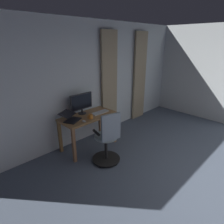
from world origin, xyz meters
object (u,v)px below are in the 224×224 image
at_px(office_chair, 108,140).
at_px(computer_mouse, 84,121).
at_px(laptop, 71,118).
at_px(computer_monitor, 81,102).
at_px(computer_keyboard, 100,112).
at_px(desk, 88,121).
at_px(mug_coffee, 91,116).

relative_size(office_chair, computer_mouse, 10.72).
xyz_separation_m(laptop, computer_mouse, (-0.14, 0.26, -0.04)).
distance_m(computer_monitor, computer_keyboard, 0.47).
bearing_deg(laptop, computer_monitor, 175.31).
bearing_deg(desk, mug_coffee, 69.83).
relative_size(laptop, computer_mouse, 4.60).
distance_m(office_chair, computer_keyboard, 0.82).
distance_m(desk, computer_mouse, 0.38).
distance_m(computer_monitor, mug_coffee, 0.42).
height_order(desk, computer_monitor, computer_monitor).
height_order(office_chair, laptop, office_chair).
bearing_deg(office_chair, computer_monitor, 98.84).
bearing_deg(computer_monitor, laptop, 21.21).
bearing_deg(desk, computer_mouse, 40.01).
relative_size(desk, computer_monitor, 2.21).
relative_size(desk, computer_mouse, 12.09).
relative_size(computer_monitor, computer_mouse, 5.47).
xyz_separation_m(desk, mug_coffee, (0.06, 0.17, 0.17)).
xyz_separation_m(computer_keyboard, computer_mouse, (0.56, 0.16, 0.01)).
xyz_separation_m(office_chair, computer_monitor, (-0.09, -0.91, 0.52)).
distance_m(desk, mug_coffee, 0.25).
relative_size(computer_keyboard, computer_mouse, 4.13).
bearing_deg(computer_monitor, desk, 95.57).
bearing_deg(computer_mouse, laptop, -61.23).
height_order(desk, office_chair, office_chair).
relative_size(desk, laptop, 2.63).
relative_size(desk, office_chair, 1.13).
xyz_separation_m(desk, computer_monitor, (0.02, -0.18, 0.38)).
bearing_deg(computer_keyboard, laptop, -8.07).
xyz_separation_m(desk, office_chair, (0.11, 0.73, -0.14)).
distance_m(computer_keyboard, laptop, 0.71).
bearing_deg(office_chair, laptop, 125.97).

